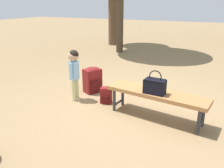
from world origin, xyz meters
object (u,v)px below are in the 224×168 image
park_bench (157,95)px  handbag (155,86)px  backpack_small (106,94)px  backpack_large (92,79)px  child_standing (74,67)px

park_bench → handbag: bearing=73.4°
park_bench → backpack_small: park_bench is taller
backpack_small → handbag: bearing=165.5°
handbag → backpack_small: (0.96, -0.25, -0.41)m
backpack_large → backpack_small: size_ratio=1.66×
handbag → park_bench: bearing=-106.6°
handbag → backpack_large: bearing=-23.1°
park_bench → child_standing: (1.58, -0.06, 0.25)m
backpack_large → park_bench: bearing=159.5°
child_standing → backpack_large: 0.62m
child_standing → handbag: bearing=175.2°
child_standing → park_bench: bearing=177.8°
park_bench → handbag: (0.02, 0.07, 0.18)m
child_standing → backpack_large: bearing=-100.0°
handbag → backpack_small: 1.07m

